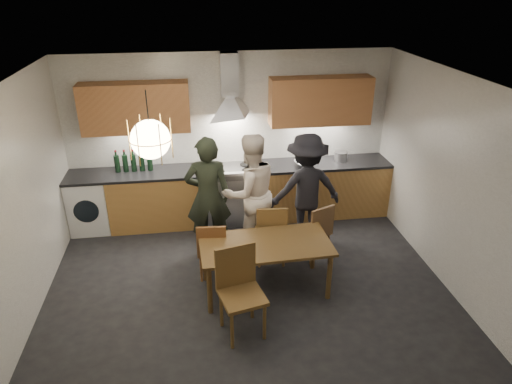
{
  "coord_description": "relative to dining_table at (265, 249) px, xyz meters",
  "views": [
    {
      "loc": [
        -0.57,
        -4.56,
        3.59
      ],
      "look_at": [
        0.14,
        0.4,
        1.2
      ],
      "focal_mm": 32.0,
      "sensor_mm": 36.0,
      "label": 1
    }
  ],
  "objects": [
    {
      "name": "ground",
      "position": [
        -0.21,
        -0.06,
        -0.59
      ],
      "size": [
        5.0,
        5.0,
        0.0
      ],
      "primitive_type": "plane",
      "color": "black",
      "rests_on": "ground"
    },
    {
      "name": "room_shell",
      "position": [
        -0.21,
        -0.06,
        1.12
      ],
      "size": [
        5.02,
        4.52,
        2.61
      ],
      "color": "white",
      "rests_on": "ground"
    },
    {
      "name": "counter_run",
      "position": [
        -0.19,
        1.89,
        -0.14
      ],
      "size": [
        5.0,
        0.62,
        0.9
      ],
      "color": "tan",
      "rests_on": "ground"
    },
    {
      "name": "range_stove",
      "position": [
        -0.21,
        1.88,
        -0.15
      ],
      "size": [
        0.9,
        0.6,
        0.92
      ],
      "color": "silver",
      "rests_on": "ground"
    },
    {
      "name": "wall_fixtures",
      "position": [
        -0.21,
        2.0,
        1.28
      ],
      "size": [
        4.3,
        0.54,
        1.1
      ],
      "color": "#C4804B",
      "rests_on": "ground"
    },
    {
      "name": "pendant_lamp",
      "position": [
        -1.21,
        -0.16,
        1.51
      ],
      "size": [
        0.43,
        0.43,
        0.7
      ],
      "color": "black",
      "rests_on": "ground"
    },
    {
      "name": "dining_table",
      "position": [
        0.0,
        0.0,
        0.0
      ],
      "size": [
        1.61,
        0.85,
        0.67
      ],
      "rotation": [
        0.0,
        0.0,
        0.04
      ],
      "color": "brown",
      "rests_on": "ground"
    },
    {
      "name": "chair_back_left",
      "position": [
        -0.63,
        0.33,
        -0.12
      ],
      "size": [
        0.39,
        0.39,
        0.81
      ],
      "rotation": [
        0.0,
        0.0,
        3.08
      ],
      "color": "brown",
      "rests_on": "ground"
    },
    {
      "name": "chair_back_mid",
      "position": [
        0.17,
        0.54,
        -0.08
      ],
      "size": [
        0.44,
        0.44,
        0.9
      ],
      "rotation": [
        0.0,
        0.0,
        3.05
      ],
      "color": "brown",
      "rests_on": "ground"
    },
    {
      "name": "chair_back_right",
      "position": [
        0.81,
        0.57,
        -0.11
      ],
      "size": [
        0.5,
        0.5,
        0.83
      ],
      "rotation": [
        0.0,
        0.0,
        3.57
      ],
      "color": "brown",
      "rests_on": "ground"
    },
    {
      "name": "chair_front",
      "position": [
        -0.39,
        -0.65,
        -0.01
      ],
      "size": [
        0.55,
        0.55,
        1.01
      ],
      "rotation": [
        0.0,
        0.0,
        0.23
      ],
      "color": "brown",
      "rests_on": "ground"
    },
    {
      "name": "person_left",
      "position": [
        -0.63,
        1.01,
        0.27
      ],
      "size": [
        0.64,
        0.43,
        1.71
      ],
      "primitive_type": "imported",
      "rotation": [
        0.0,
        0.0,
        3.11
      ],
      "color": "black",
      "rests_on": "ground"
    },
    {
      "name": "person_mid",
      "position": [
        -0.05,
        1.04,
        0.26
      ],
      "size": [
        1.0,
        0.89,
        1.71
      ],
      "primitive_type": "imported",
      "rotation": [
        0.0,
        0.0,
        3.49
      ],
      "color": "white",
      "rests_on": "ground"
    },
    {
      "name": "person_right",
      "position": [
        0.78,
        1.14,
        0.23
      ],
      "size": [
        1.1,
        0.7,
        1.63
      ],
      "primitive_type": "imported",
      "rotation": [
        0.0,
        0.0,
        3.23
      ],
      "color": "black",
      "rests_on": "ground"
    },
    {
      "name": "mixing_bowl",
      "position": [
        0.91,
        1.79,
        0.35
      ],
      "size": [
        0.37,
        0.37,
        0.08
      ],
      "primitive_type": "imported",
      "rotation": [
        0.0,
        0.0,
        0.21
      ],
      "color": "#BAB9BD",
      "rests_on": "counter_run"
    },
    {
      "name": "stock_pot",
      "position": [
        1.53,
        1.92,
        0.38
      ],
      "size": [
        0.25,
        0.25,
        0.14
      ],
      "primitive_type": "cylinder",
      "rotation": [
        0.0,
        0.0,
        -0.27
      ],
      "color": "silver",
      "rests_on": "counter_run"
    },
    {
      "name": "wine_bottles",
      "position": [
        -1.7,
        1.96,
        0.48
      ],
      "size": [
        0.56,
        0.08,
        0.34
      ],
      "color": "black",
      "rests_on": "counter_run"
    }
  ]
}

